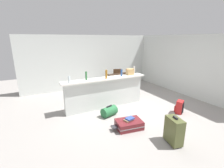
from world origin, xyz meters
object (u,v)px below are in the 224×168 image
Objects in this scene: dining_chair_near_partition at (128,82)px; dining_chair_far_side at (117,77)px; bottle_green at (86,76)px; suitcase_upright_olive at (174,130)px; duffel_bag_green at (109,111)px; bottle_blue at (122,73)px; bottle_clear at (69,79)px; bottle_white at (134,70)px; grocery_bag at (130,72)px; suitcase_flat_maroon at (129,124)px; bottle_amber at (106,74)px; book_stack at (129,119)px; backpack_red at (179,107)px; dining_table at (121,77)px.

dining_chair_far_side is (0.02, 1.07, 0.00)m from dining_chair_near_partition.
bottle_green reaches higher than dining_chair_far_side.
duffel_bag_green is at bearing 109.78° from suitcase_upright_olive.
suitcase_upright_olive is at bearing -92.88° from bottle_blue.
bottle_clear is 0.76× the size of bottle_white.
grocery_bag is 0.30× the size of suitcase_flat_maroon.
bottle_amber reaches higher than book_stack.
bottle_clear reaches higher than book_stack.
bottle_clear is 0.74× the size of book_stack.
dining_chair_near_partition is 2.21× the size of backpack_red.
bottle_amber is 1.93m from dining_chair_near_partition.
dining_chair_near_partition is at bearing 57.41° from book_stack.
bottle_green is 2.01m from suitcase_flat_maroon.
bottle_clear is 1.21m from bottle_amber.
book_stack is (-1.95, -0.02, 0.06)m from backpack_red.
dining_table is (2.71, 1.51, -0.52)m from bottle_clear.
bottle_green is 1.29m from bottle_blue.
bottle_white is at bearing 8.38° from bottle_amber.
grocery_bag is 0.62× the size of backpack_red.
bottle_blue is at bearing 66.66° from suitcase_flat_maroon.
suitcase_flat_maroon is at bearing -68.63° from bottle_green.
bottle_amber reaches higher than bottle_blue.
dining_chair_near_partition is 1.71× the size of duffel_bag_green.
dining_chair_far_side reaches higher than dining_table.
dining_chair_near_partition is (2.73, 0.96, -0.65)m from bottle_clear.
bottle_clear is 0.25× the size of suitcase_flat_maroon.
bottle_green is 0.25× the size of dining_table.
bottle_green is at bearing -178.44° from bottle_white.
backpack_red is (1.41, 1.05, -0.13)m from suitcase_upright_olive.
duffel_bag_green is (-0.18, -0.56, -1.05)m from bottle_amber.
dining_chair_far_side is at bearing 36.38° from bottle_clear.
bottle_blue is at bearing -173.71° from grocery_bag.
backpack_red reaches higher than book_stack.
duffel_bag_green is at bearing -128.66° from dining_table.
suitcase_upright_olive is at bearing -101.16° from grocery_bag.
dining_chair_far_side is 1.71× the size of duffel_bag_green.
grocery_bag is 0.39× the size of suitcase_upright_olive.
bottle_amber is at bearing -172.09° from grocery_bag.
book_stack is (-0.54, 1.03, -0.07)m from suitcase_upright_olive.
bottle_white is 0.30× the size of dining_chair_far_side.
dining_table is at bearing 92.75° from dining_chair_near_partition.
bottle_clear is at bearing 129.17° from book_stack.
dining_table is at bearing 79.29° from bottle_white.
dining_chair_near_partition is (0.28, 0.79, -0.68)m from bottle_white.
bottle_blue is at bearing -114.79° from dining_chair_far_side.
grocery_bag is 0.24× the size of dining_table.
dining_chair_near_partition is at bearing 73.71° from suitcase_upright_olive.
dining_chair_far_side is (1.54, 2.05, -0.69)m from bottle_amber.
suitcase_flat_maroon is at bearing -80.55° from duffel_bag_green.
book_stack is at bearing -80.33° from duffel_bag_green.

